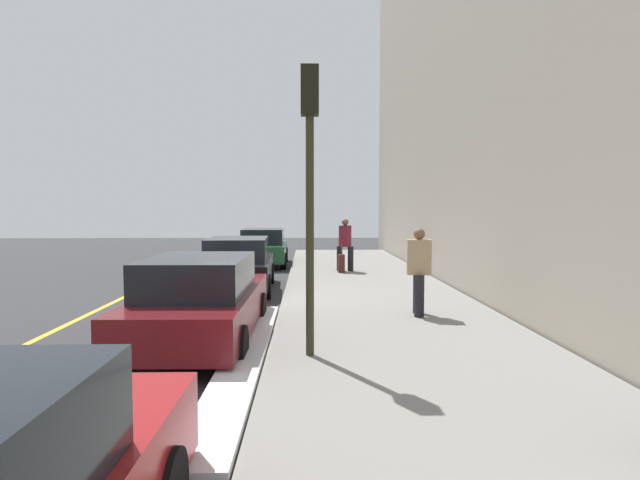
{
  "coord_description": "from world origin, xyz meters",
  "views": [
    {
      "loc": [
        -13.12,
        -1.61,
        2.32
      ],
      "look_at": [
        0.87,
        -1.95,
        1.47
      ],
      "focal_mm": 28.93,
      "sensor_mm": 36.0,
      "label": 1
    }
  ],
  "objects_px": {
    "parked_car_green": "(264,247)",
    "pedestrian_burgundy_coat": "(345,243)",
    "parked_car_maroon": "(201,300)",
    "parked_car_black": "(238,264)",
    "rolling_suitcase": "(341,263)",
    "traffic_light_pole": "(310,161)",
    "pedestrian_tan_coat": "(419,269)"
  },
  "relations": [
    {
      "from": "parked_car_green",
      "to": "pedestrian_burgundy_coat",
      "type": "distance_m",
      "value": 4.42
    },
    {
      "from": "parked_car_maroon",
      "to": "parked_car_green",
      "type": "bearing_deg",
      "value": -0.14
    },
    {
      "from": "pedestrian_burgundy_coat",
      "to": "parked_car_black",
      "type": "bearing_deg",
      "value": 136.3
    },
    {
      "from": "pedestrian_burgundy_coat",
      "to": "rolling_suitcase",
      "type": "xyz_separation_m",
      "value": [
        -0.38,
        0.16,
        -0.67
      ]
    },
    {
      "from": "parked_car_black",
      "to": "traffic_light_pole",
      "type": "xyz_separation_m",
      "value": [
        -6.91,
        -1.98,
        2.25
      ]
    },
    {
      "from": "pedestrian_burgundy_coat",
      "to": "rolling_suitcase",
      "type": "distance_m",
      "value": 0.78
    },
    {
      "from": "parked_car_black",
      "to": "parked_car_green",
      "type": "relative_size",
      "value": 0.99
    },
    {
      "from": "parked_car_green",
      "to": "pedestrian_burgundy_coat",
      "type": "relative_size",
      "value": 2.47
    },
    {
      "from": "traffic_light_pole",
      "to": "parked_car_black",
      "type": "bearing_deg",
      "value": 15.98
    },
    {
      "from": "parked_car_green",
      "to": "parked_car_black",
      "type": "bearing_deg",
      "value": 178.67
    },
    {
      "from": "pedestrian_burgundy_coat",
      "to": "rolling_suitcase",
      "type": "height_order",
      "value": "pedestrian_burgundy_coat"
    },
    {
      "from": "parked_car_green",
      "to": "rolling_suitcase",
      "type": "distance_m",
      "value": 4.59
    },
    {
      "from": "traffic_light_pole",
      "to": "rolling_suitcase",
      "type": "distance_m",
      "value": 10.32
    },
    {
      "from": "pedestrian_tan_coat",
      "to": "parked_car_maroon",
      "type": "bearing_deg",
      "value": 111.57
    },
    {
      "from": "traffic_light_pole",
      "to": "pedestrian_burgundy_coat",
      "type": "bearing_deg",
      "value": -7.03
    },
    {
      "from": "parked_car_maroon",
      "to": "parked_car_black",
      "type": "xyz_separation_m",
      "value": [
        5.71,
        0.12,
        -0.0
      ]
    },
    {
      "from": "parked_car_black",
      "to": "parked_car_green",
      "type": "xyz_separation_m",
      "value": [
        6.54,
        -0.15,
        0.0
      ]
    },
    {
      "from": "pedestrian_tan_coat",
      "to": "rolling_suitcase",
      "type": "bearing_deg",
      "value": 8.87
    },
    {
      "from": "parked_car_black",
      "to": "traffic_light_pole",
      "type": "height_order",
      "value": "traffic_light_pole"
    },
    {
      "from": "parked_car_maroon",
      "to": "pedestrian_burgundy_coat",
      "type": "relative_size",
      "value": 2.54
    },
    {
      "from": "parked_car_black",
      "to": "pedestrian_burgundy_coat",
      "type": "height_order",
      "value": "pedestrian_burgundy_coat"
    },
    {
      "from": "pedestrian_burgundy_coat",
      "to": "traffic_light_pole",
      "type": "distance_m",
      "value": 10.57
    },
    {
      "from": "pedestrian_tan_coat",
      "to": "rolling_suitcase",
      "type": "xyz_separation_m",
      "value": [
        7.12,
        1.11,
        -0.64
      ]
    },
    {
      "from": "rolling_suitcase",
      "to": "traffic_light_pole",
      "type": "bearing_deg",
      "value": 173.59
    },
    {
      "from": "pedestrian_tan_coat",
      "to": "traffic_light_pole",
      "type": "height_order",
      "value": "traffic_light_pole"
    },
    {
      "from": "rolling_suitcase",
      "to": "parked_car_green",
      "type": "bearing_deg",
      "value": 40.0
    },
    {
      "from": "parked_car_green",
      "to": "pedestrian_tan_coat",
      "type": "height_order",
      "value": "pedestrian_tan_coat"
    },
    {
      "from": "parked_car_black",
      "to": "pedestrian_burgundy_coat",
      "type": "xyz_separation_m",
      "value": [
        3.4,
        -3.25,
        0.37
      ]
    },
    {
      "from": "pedestrian_burgundy_coat",
      "to": "rolling_suitcase",
      "type": "bearing_deg",
      "value": 157.59
    },
    {
      "from": "parked_car_black",
      "to": "pedestrian_tan_coat",
      "type": "xyz_separation_m",
      "value": [
        -4.09,
        -4.21,
        0.34
      ]
    },
    {
      "from": "pedestrian_burgundy_coat",
      "to": "traffic_light_pole",
      "type": "xyz_separation_m",
      "value": [
        -10.32,
        1.27,
        1.89
      ]
    },
    {
      "from": "parked_car_maroon",
      "to": "pedestrian_burgundy_coat",
      "type": "xyz_separation_m",
      "value": [
        9.11,
        -3.13,
        0.36
      ]
    }
  ]
}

